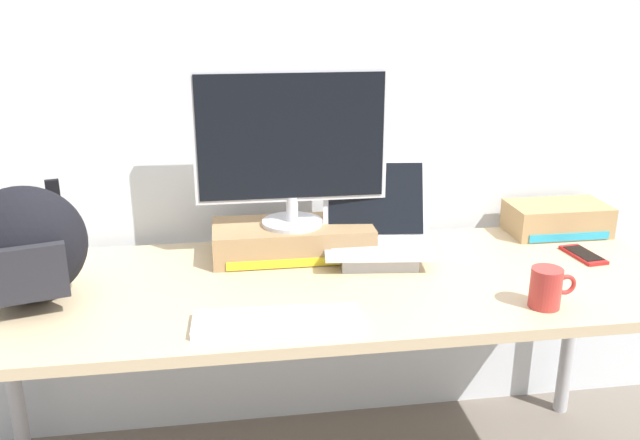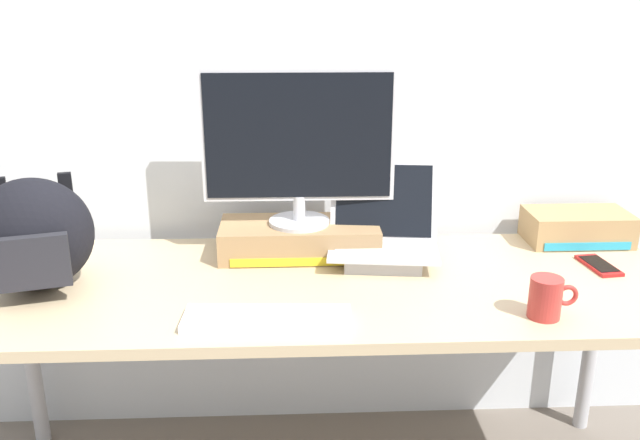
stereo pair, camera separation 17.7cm
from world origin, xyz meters
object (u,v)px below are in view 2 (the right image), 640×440
(desktop_monitor, at_px, (298,144))
(toner_box_cyan, at_px, (577,227))
(external_keyboard, at_px, (267,318))
(cell_phone, at_px, (599,265))
(messenger_backpack, at_px, (34,235))
(toner_box_yellow, at_px, (299,239))
(coffee_mug, at_px, (546,298))
(open_laptop, at_px, (383,243))

(desktop_monitor, height_order, toner_box_cyan, desktop_monitor)
(desktop_monitor, relative_size, toner_box_cyan, 1.77)
(desktop_monitor, xyz_separation_m, toner_box_cyan, (0.89, 0.07, -0.29))
(external_keyboard, height_order, cell_phone, external_keyboard)
(messenger_backpack, bearing_deg, cell_phone, -12.12)
(toner_box_yellow, distance_m, cell_phone, 0.89)
(desktop_monitor, height_order, coffee_mug, desktop_monitor)
(external_keyboard, distance_m, coffee_mug, 0.69)
(external_keyboard, xyz_separation_m, cell_phone, (0.96, 0.31, -0.01))
(coffee_mug, bearing_deg, toner_box_cyan, 60.67)
(cell_phone, bearing_deg, external_keyboard, -169.24)
(messenger_backpack, xyz_separation_m, coffee_mug, (1.31, -0.23, -0.10))
(open_laptop, height_order, cell_phone, open_laptop)
(external_keyboard, bearing_deg, coffee_mug, 2.74)
(external_keyboard, height_order, messenger_backpack, messenger_backpack)
(toner_box_yellow, relative_size, coffee_mug, 3.93)
(toner_box_cyan, bearing_deg, coffee_mug, -119.33)
(toner_box_cyan, bearing_deg, cell_phone, -94.67)
(cell_phone, bearing_deg, toner_box_yellow, 163.69)
(open_laptop, bearing_deg, external_keyboard, -124.11)
(messenger_backpack, distance_m, cell_phone, 1.59)
(toner_box_cyan, bearing_deg, messenger_backpack, -169.91)
(open_laptop, height_order, toner_box_cyan, open_laptop)
(desktop_monitor, relative_size, cell_phone, 3.47)
(external_keyboard, xyz_separation_m, coffee_mug, (0.69, -0.00, 0.04))
(toner_box_yellow, relative_size, cell_phone, 2.95)
(cell_phone, height_order, toner_box_cyan, toner_box_cyan)
(toner_box_yellow, xyz_separation_m, cell_phone, (0.87, -0.14, -0.04))
(open_laptop, bearing_deg, toner_box_cyan, 18.45)
(toner_box_yellow, height_order, coffee_mug, coffee_mug)
(desktop_monitor, height_order, open_laptop, desktop_monitor)
(toner_box_yellow, xyz_separation_m, external_keyboard, (-0.09, -0.45, -0.04))
(coffee_mug, bearing_deg, cell_phone, 48.17)
(toner_box_yellow, xyz_separation_m, messenger_backpack, (-0.71, -0.22, 0.10))
(toner_box_yellow, distance_m, external_keyboard, 0.46)
(desktop_monitor, distance_m, coffee_mug, 0.80)
(desktop_monitor, height_order, cell_phone, desktop_monitor)
(toner_box_yellow, distance_m, desktop_monitor, 0.29)
(desktop_monitor, bearing_deg, messenger_backpack, -162.66)
(external_keyboard, distance_m, messenger_backpack, 0.68)
(desktop_monitor, relative_size, open_laptop, 1.63)
(desktop_monitor, distance_m, open_laptop, 0.38)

